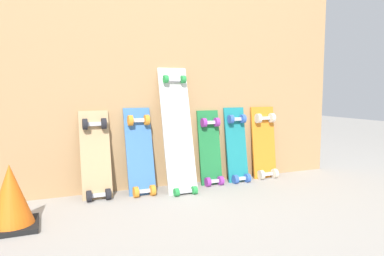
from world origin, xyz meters
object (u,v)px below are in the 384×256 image
Objects in this scene: skateboard_natural at (96,159)px; skateboard_green at (210,152)px; traffic_cone at (11,197)px; skateboard_orange at (264,146)px; skateboard_blue at (140,156)px; skateboard_white at (178,135)px; skateboard_teal at (237,149)px.

skateboard_green is at bearing 1.36° from skateboard_natural.
traffic_cone is at bearing -141.34° from skateboard_natural.
skateboard_natural is 1.00× the size of skateboard_orange.
skateboard_blue is at bearing -2.59° from skateboard_natural.
traffic_cone is (-0.99, -0.32, -0.22)m from skateboard_white.
skateboard_natural reaches higher than traffic_cone.
skateboard_blue is 1.02× the size of skateboard_teal.
skateboard_orange reaches higher than skateboard_teal.
skateboard_white is (0.53, -0.05, 0.14)m from skateboard_natural.
skateboard_natural reaches higher than skateboard_green.
skateboard_green is 0.98× the size of skateboard_orange.
skateboard_orange is 1.90× the size of traffic_cone.
skateboard_orange reaches higher than skateboard_green.
skateboard_natural is at bearing 175.05° from skateboard_white.
skateboard_green is at bearing 178.82° from skateboard_teal.
skateboard_white is at bearing -174.08° from skateboard_orange.
skateboard_teal is at bearing -1.18° from skateboard_green.
traffic_cone is at bearing -167.16° from skateboard_orange.
skateboard_orange reaches higher than traffic_cone.
skateboard_orange is (0.25, 0.02, 0.00)m from skateboard_teal.
skateboard_white is 1.47× the size of skateboard_teal.
skateboard_natural is 0.59m from traffic_cone.
traffic_cone is (-0.74, -0.35, -0.09)m from skateboard_blue.
skateboard_blue is 1.94× the size of traffic_cone.
skateboard_white is at bearing -7.58° from skateboard_blue.
skateboard_white is 0.76m from skateboard_orange.
skateboard_natural is 0.55m from skateboard_white.
skateboard_teal is at bearing -176.36° from skateboard_orange.
skateboard_blue is 0.74m from skateboard_teal.
skateboard_blue is at bearing -177.50° from skateboard_orange.
skateboard_orange is at bearing 1.40° from skateboard_green.
skateboard_blue reaches higher than skateboard_natural.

